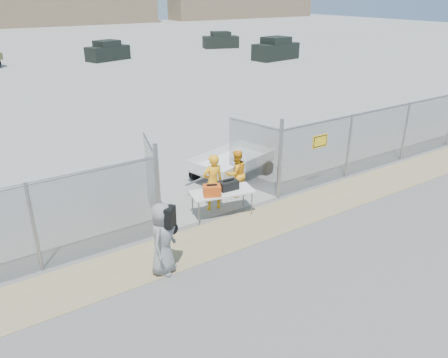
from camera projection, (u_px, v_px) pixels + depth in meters
ground at (267, 245)px, 11.02m from camera, size 160.00×160.00×0.00m
tarmac_inside at (4, 54)px, 43.25m from camera, size 160.00×80.00×0.01m
dirt_strip at (244, 228)px, 11.78m from camera, size 44.00×1.60×0.01m
chain_link_fence at (224, 179)px, 12.11m from camera, size 40.00×0.20×2.20m
folding_table at (222, 203)px, 12.35m from camera, size 1.89×1.09×0.75m
orange_bag at (212, 191)px, 11.88m from camera, size 0.56×0.48×0.30m
black_duffel at (228, 185)px, 12.26m from camera, size 0.55×0.34×0.26m
security_worker_left at (213, 182)px, 12.51m from camera, size 0.67×0.48×1.71m
security_worker_right at (236, 173)px, 13.38m from camera, size 0.74×0.58×1.50m
visitor at (163, 239)px, 9.68m from camera, size 0.99×0.97×1.72m
utility_trailer at (232, 165)px, 14.85m from camera, size 4.00×2.79×0.88m
parked_vehicle_near at (108, 51)px, 39.31m from camera, size 4.13×2.75×1.72m
parked_vehicle_mid at (221, 40)px, 47.70m from camera, size 4.09×2.78×1.70m
parked_vehicle_far at (276, 49)px, 39.69m from camera, size 4.57×2.54×1.97m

